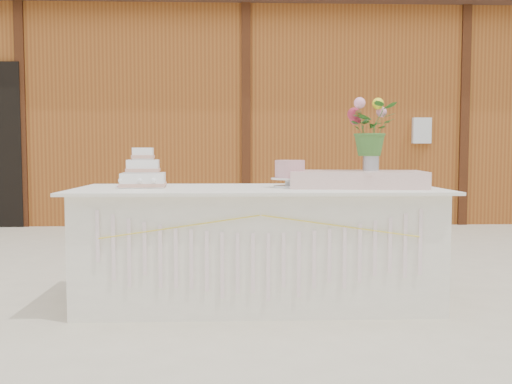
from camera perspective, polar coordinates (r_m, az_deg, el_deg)
ground at (r=3.90m, az=0.16°, el=-10.92°), size 80.00×80.00×0.00m
barn at (r=9.79m, az=-1.30°, el=7.93°), size 12.60×4.60×3.30m
cake_table at (r=3.82m, az=0.17°, el=-5.31°), size 2.40×1.00×0.77m
wedding_cake at (r=3.87m, az=-11.20°, el=1.78°), size 0.32×0.32×0.26m
pink_cake_stand at (r=3.80m, az=3.40°, el=1.99°), size 0.25×0.25×0.18m
satin_runner at (r=3.86m, az=10.03°, el=1.27°), size 0.93×0.61×0.11m
flower_vase at (r=3.94m, az=11.41°, el=3.19°), size 0.11×0.11×0.15m
bouquet at (r=3.95m, az=11.46°, el=6.88°), size 0.37×0.33×0.36m
loose_flowers at (r=4.00m, az=-13.60°, el=0.64°), size 0.21×0.33×0.02m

